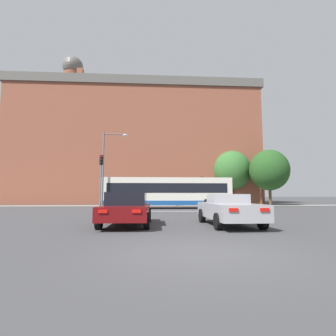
{
  "coord_description": "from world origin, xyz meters",
  "views": [
    {
      "loc": [
        -1.15,
        -5.97,
        1.29
      ],
      "look_at": [
        0.37,
        17.72,
        3.76
      ],
      "focal_mm": 28.0,
      "sensor_mm": 36.0,
      "label": 1
    }
  ],
  "objects_px": {
    "car_saloon_left": "(127,208)",
    "street_lamp_junction": "(108,162)",
    "traffic_light_far_right": "(202,186)",
    "car_roadster_right": "(228,209)",
    "pedestrian_walking_east": "(154,198)",
    "traffic_light_near_left": "(101,174)",
    "bus_crossing_lead": "(167,192)",
    "pedestrian_waiting": "(177,197)"
  },
  "relations": [
    {
      "from": "bus_crossing_lead",
      "to": "pedestrian_walking_east",
      "type": "relative_size",
      "value": 7.29
    },
    {
      "from": "bus_crossing_lead",
      "to": "traffic_light_far_right",
      "type": "distance_m",
      "value": 8.5
    },
    {
      "from": "street_lamp_junction",
      "to": "car_saloon_left",
      "type": "bearing_deg",
      "value": -76.6
    },
    {
      "from": "traffic_light_near_left",
      "to": "street_lamp_junction",
      "type": "height_order",
      "value": "street_lamp_junction"
    },
    {
      "from": "traffic_light_far_right",
      "to": "pedestrian_waiting",
      "type": "bearing_deg",
      "value": -176.67
    },
    {
      "from": "bus_crossing_lead",
      "to": "traffic_light_far_right",
      "type": "height_order",
      "value": "traffic_light_far_right"
    },
    {
      "from": "traffic_light_far_right",
      "to": "street_lamp_junction",
      "type": "bearing_deg",
      "value": -140.38
    },
    {
      "from": "car_saloon_left",
      "to": "street_lamp_junction",
      "type": "distance_m",
      "value": 13.26
    },
    {
      "from": "street_lamp_junction",
      "to": "pedestrian_walking_east",
      "type": "bearing_deg",
      "value": 65.04
    },
    {
      "from": "car_roadster_right",
      "to": "pedestrian_waiting",
      "type": "xyz_separation_m",
      "value": [
        -0.09,
        21.32,
        0.41
      ]
    },
    {
      "from": "street_lamp_junction",
      "to": "pedestrian_waiting",
      "type": "height_order",
      "value": "street_lamp_junction"
    },
    {
      "from": "car_saloon_left",
      "to": "pedestrian_walking_east",
      "type": "xyz_separation_m",
      "value": [
        1.38,
        21.73,
        0.27
      ]
    },
    {
      "from": "car_roadster_right",
      "to": "traffic_light_far_right",
      "type": "bearing_deg",
      "value": 80.54
    },
    {
      "from": "bus_crossing_lead",
      "to": "street_lamp_junction",
      "type": "relative_size",
      "value": 1.75
    },
    {
      "from": "car_saloon_left",
      "to": "pedestrian_walking_east",
      "type": "relative_size",
      "value": 2.82
    },
    {
      "from": "traffic_light_far_right",
      "to": "bus_crossing_lead",
      "type": "bearing_deg",
      "value": -125.23
    },
    {
      "from": "car_saloon_left",
      "to": "traffic_light_far_right",
      "type": "bearing_deg",
      "value": 71.44
    },
    {
      "from": "street_lamp_junction",
      "to": "pedestrian_waiting",
      "type": "bearing_deg",
      "value": 49.41
    },
    {
      "from": "traffic_light_near_left",
      "to": "pedestrian_walking_east",
      "type": "distance_m",
      "value": 12.62
    },
    {
      "from": "car_roadster_right",
      "to": "pedestrian_waiting",
      "type": "relative_size",
      "value": 2.48
    },
    {
      "from": "car_roadster_right",
      "to": "street_lamp_junction",
      "type": "distance_m",
      "value": 15.26
    },
    {
      "from": "traffic_light_near_left",
      "to": "car_roadster_right",
      "type": "bearing_deg",
      "value": -54.82
    },
    {
      "from": "pedestrian_walking_east",
      "to": "traffic_light_far_right",
      "type": "bearing_deg",
      "value": -114.01
    },
    {
      "from": "car_saloon_left",
      "to": "car_roadster_right",
      "type": "bearing_deg",
      "value": -5.1
    },
    {
      "from": "pedestrian_waiting",
      "to": "pedestrian_walking_east",
      "type": "bearing_deg",
      "value": 162.44
    },
    {
      "from": "pedestrian_walking_east",
      "to": "car_saloon_left",
      "type": "bearing_deg",
      "value": 158.86
    },
    {
      "from": "car_saloon_left",
      "to": "traffic_light_near_left",
      "type": "height_order",
      "value": "traffic_light_near_left"
    },
    {
      "from": "car_roadster_right",
      "to": "traffic_light_near_left",
      "type": "xyz_separation_m",
      "value": [
        -7.46,
        10.58,
        2.38
      ]
    },
    {
      "from": "bus_crossing_lead",
      "to": "street_lamp_junction",
      "type": "distance_m",
      "value": 6.43
    },
    {
      "from": "traffic_light_near_left",
      "to": "traffic_light_far_right",
      "type": "distance_m",
      "value": 15.21
    },
    {
      "from": "bus_crossing_lead",
      "to": "street_lamp_junction",
      "type": "height_order",
      "value": "street_lamp_junction"
    },
    {
      "from": "car_roadster_right",
      "to": "car_saloon_left",
      "type": "bearing_deg",
      "value": 172.68
    },
    {
      "from": "street_lamp_junction",
      "to": "pedestrian_walking_east",
      "type": "distance_m",
      "value": 10.82
    },
    {
      "from": "traffic_light_near_left",
      "to": "pedestrian_waiting",
      "type": "height_order",
      "value": "traffic_light_near_left"
    },
    {
      "from": "car_saloon_left",
      "to": "bus_crossing_lead",
      "type": "xyz_separation_m",
      "value": [
        2.59,
        14.13,
        0.87
      ]
    },
    {
      "from": "car_roadster_right",
      "to": "pedestrian_walking_east",
      "type": "bearing_deg",
      "value": 96.4
    },
    {
      "from": "bus_crossing_lead",
      "to": "pedestrian_waiting",
      "type": "bearing_deg",
      "value": 165.9
    },
    {
      "from": "car_saloon_left",
      "to": "pedestrian_waiting",
      "type": "bearing_deg",
      "value": 79.39
    },
    {
      "from": "car_roadster_right",
      "to": "street_lamp_junction",
      "type": "height_order",
      "value": "street_lamp_junction"
    },
    {
      "from": "car_saloon_left",
      "to": "bus_crossing_lead",
      "type": "height_order",
      "value": "bus_crossing_lead"
    },
    {
      "from": "traffic_light_far_right",
      "to": "street_lamp_junction",
      "type": "height_order",
      "value": "street_lamp_junction"
    },
    {
      "from": "car_saloon_left",
      "to": "car_roadster_right",
      "type": "distance_m",
      "value": 4.39
    }
  ]
}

